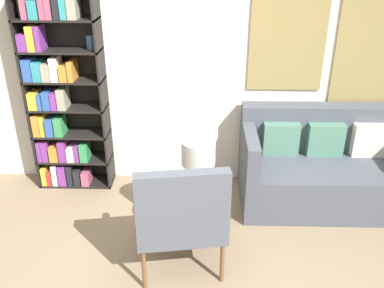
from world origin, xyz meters
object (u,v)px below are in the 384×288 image
armchair (181,214)px  table_lamp (198,161)px  couch (324,168)px  bookshelf (60,98)px  side_table (198,191)px

armchair → table_lamp: bearing=75.1°
armchair → couch: 1.81m
bookshelf → table_lamp: bookshelf is taller
table_lamp → side_table: bearing=95.2°
bookshelf → couch: bookshelf is taller
armchair → table_lamp: (0.12, 0.46, 0.21)m
armchair → side_table: size_ratio=1.75×
side_table → armchair: bearing=-103.2°
armchair → side_table: armchair is taller
bookshelf → couch: bearing=-5.3°
couch → side_table: size_ratio=2.90×
bookshelf → armchair: size_ratio=2.06×
side_table → couch: bearing=25.8°
bookshelf → armchair: 1.94m
couch → side_table: 1.43m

